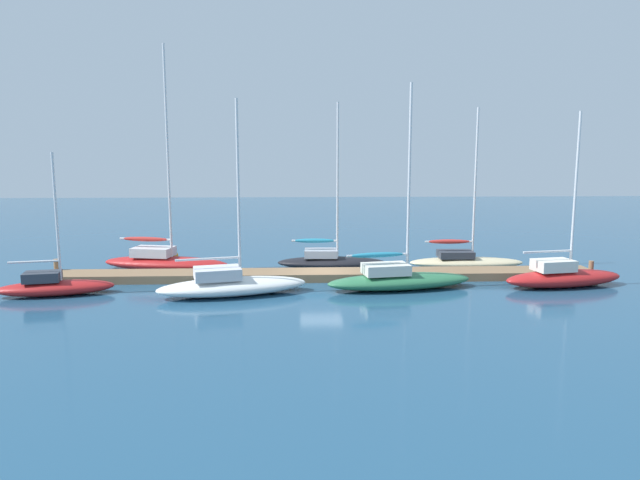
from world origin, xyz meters
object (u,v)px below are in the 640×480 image
sailboat_3 (330,260)px  sailboat_5 (465,260)px  sailboat_1 (164,260)px  sailboat_6 (563,276)px  sailboat_2 (231,284)px  mooring_buoy_orange (173,256)px  sailboat_0 (54,286)px  sailboat_4 (398,278)px

sailboat_3 → sailboat_5: size_ratio=1.03×
sailboat_1 → sailboat_3: (10.46, 0.15, -0.10)m
sailboat_6 → sailboat_1: bearing=156.9°
sailboat_5 → sailboat_6: (3.90, -5.38, 0.10)m
sailboat_2 → sailboat_6: sailboat_2 is taller
sailboat_5 → mooring_buoy_orange: bearing=172.4°
sailboat_2 → mooring_buoy_orange: size_ratio=13.68×
sailboat_0 → sailboat_5: (23.43, 6.21, 0.00)m
sailboat_4 → sailboat_6: bearing=-8.0°
sailboat_1 → sailboat_3: sailboat_1 is taller
sailboat_1 → sailboat_4: sailboat_1 is taller
mooring_buoy_orange → sailboat_3: bearing=-15.3°
sailboat_4 → mooring_buoy_orange: size_ratio=14.92×
sailboat_0 → sailboat_4: (18.12, 0.60, 0.10)m
sailboat_2 → sailboat_5: size_ratio=0.99×
sailboat_1 → sailboat_5: bearing=11.7°
sailboat_2 → sailboat_3: sailboat_3 is taller
sailboat_0 → sailboat_4: 18.13m
sailboat_0 → mooring_buoy_orange: size_ratio=10.07×
sailboat_0 → sailboat_3: 16.06m
sailboat_1 → sailboat_2: 8.14m
sailboat_4 → sailboat_6: sailboat_4 is taller
sailboat_0 → sailboat_3: sailboat_3 is taller
sailboat_6 → mooring_buoy_orange: 24.61m
sailboat_4 → sailboat_5: size_ratio=1.08×
sailboat_0 → sailboat_1: sailboat_1 is taller
sailboat_3 → sailboat_5: bearing=1.7°
sailboat_3 → sailboat_2: bearing=-127.5°
sailboat_4 → mooring_buoy_orange: bearing=139.0°
sailboat_4 → sailboat_5: bearing=37.2°
sailboat_2 → sailboat_6: bearing=-10.3°
sailboat_1 → sailboat_2: (4.91, -6.49, -0.06)m
sailboat_2 → sailboat_4: size_ratio=0.92×
sailboat_5 → mooring_buoy_orange: sailboat_5 is taller
sailboat_5 → sailboat_0: bearing=-163.9°
sailboat_5 → sailboat_6: sailboat_5 is taller
sailboat_0 → sailboat_5: bearing=3.6°
sailboat_2 → sailboat_3: (5.55, 6.63, -0.04)m
sailboat_5 → mooring_buoy_orange: (-19.24, 2.99, -0.15)m
sailboat_1 → sailboat_6: bearing=-1.5°
sailboat_2 → sailboat_3: size_ratio=0.97×
sailboat_3 → sailboat_4: size_ratio=0.95×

